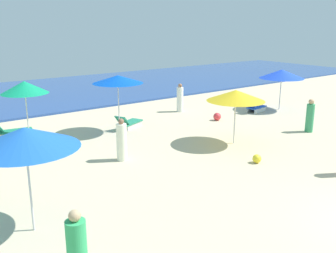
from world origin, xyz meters
TOP-DOWN VIEW (x-y plane):
  - ocean at (0.00, 23.42)m, footprint 60.00×13.15m
  - umbrella_0 at (-4.98, 12.55)m, footprint 1.89×1.89m
  - lounge_chair_0_0 at (-5.23, 13.99)m, footprint 1.59×0.82m
  - umbrella_1 at (-7.16, 5.45)m, footprint 2.49×2.49m
  - umbrella_2 at (-1.15, 11.74)m, footprint 2.26×2.26m
  - lounge_chair_2_0 at (-0.43, 12.11)m, footprint 1.63×1.16m
  - umbrella_3 at (1.82, 7.41)m, footprint 2.37×2.37m
  - umbrella_4 at (8.66, 10.39)m, footprint 2.50×2.50m
  - lounge_chair_4_0 at (7.01, 10.74)m, footprint 1.46×0.76m
  - lounge_chair_4_1 at (7.63, 11.22)m, footprint 1.44×1.14m
  - beachgoer_1 at (5.87, 6.58)m, footprint 0.49×0.49m
  - beachgoer_2 at (3.71, 13.38)m, footprint 0.39×0.39m
  - beachgoer_3 at (-2.93, 8.45)m, footprint 0.42×0.42m
  - beach_ball_0 at (3.98, 10.65)m, footprint 0.40×0.40m
  - beach_ball_1 at (0.79, 5.29)m, footprint 0.32×0.32m

SIDE VIEW (x-z plane):
  - ocean at x=0.00m, z-range 0.00..0.12m
  - beach_ball_1 at x=0.79m, z-range 0.00..0.32m
  - beach_ball_0 at x=3.98m, z-range 0.00..0.40m
  - lounge_chair_0_0 at x=-5.23m, z-range -0.10..0.60m
  - lounge_chair_2_0 at x=-0.43m, z-range -0.09..0.62m
  - lounge_chair_4_1 at x=7.63m, z-range -0.10..0.64m
  - lounge_chair_4_0 at x=7.01m, z-range -0.11..0.67m
  - beachgoer_1 at x=5.87m, z-range -0.05..1.48m
  - beachgoer_3 at x=-2.93m, z-range -0.07..1.50m
  - beachgoer_2 at x=3.71m, z-range -0.06..1.53m
  - umbrella_3 at x=1.82m, z-range 0.90..3.15m
  - umbrella_4 at x=8.66m, z-range 0.90..3.20m
  - umbrella_1 at x=-7.16m, z-range 1.05..3.64m
  - umbrella_0 at x=-4.98m, z-range 1.05..3.65m
  - umbrella_2 at x=-1.15m, z-range 1.13..3.75m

